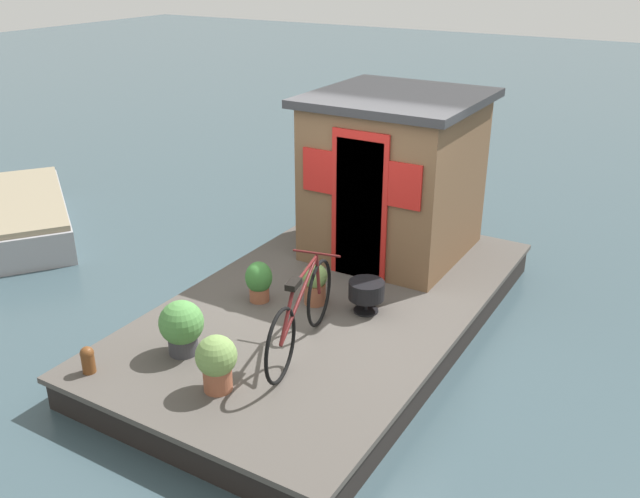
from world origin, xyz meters
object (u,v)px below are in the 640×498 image
at_px(potted_plant_basil, 315,283).
at_px(charcoal_grill, 366,291).
at_px(mooring_bollard, 88,359).
at_px(bicycle, 301,314).
at_px(potted_plant_thyme, 259,280).
at_px(potted_plant_mint, 217,361).
at_px(dinghy_boat, 29,215).
at_px(potted_plant_succulent, 182,326).
at_px(houseboat_cabin, 394,175).

relative_size(potted_plant_basil, charcoal_grill, 1.21).
bearing_deg(mooring_bollard, bicycle, -47.82).
xyz_separation_m(potted_plant_thyme, potted_plant_basil, (0.27, -0.57, 0.00)).
relative_size(potted_plant_thyme, charcoal_grill, 1.20).
xyz_separation_m(charcoal_grill, mooring_bollard, (-2.39, 1.70, -0.10)).
bearing_deg(charcoal_grill, bicycle, 169.42).
distance_m(potted_plant_mint, mooring_bollard, 1.29).
xyz_separation_m(potted_plant_thyme, dinghy_boat, (0.61, 4.79, -0.34)).
xyz_separation_m(bicycle, potted_plant_mint, (-0.96, 0.29, -0.10)).
distance_m(bicycle, potted_plant_basil, 0.99).
height_order(potted_plant_thyme, potted_plant_mint, potted_plant_mint).
distance_m(potted_plant_thyme, charcoal_grill, 1.22).
bearing_deg(potted_plant_succulent, bicycle, -56.37).
bearing_deg(bicycle, dinghy_boat, 77.72).
bearing_deg(potted_plant_thyme, potted_plant_mint, -156.99).
xyz_separation_m(potted_plant_basil, potted_plant_mint, (-1.86, -0.10, 0.05)).
bearing_deg(mooring_bollard, charcoal_grill, -35.40).
distance_m(potted_plant_thyme, potted_plant_succulent, 1.28).
relative_size(potted_plant_basil, potted_plant_mint, 0.88).
relative_size(houseboat_cabin, mooring_bollard, 7.59).
bearing_deg(bicycle, charcoal_grill, -10.58).
bearing_deg(bicycle, mooring_bollard, 132.18).
bearing_deg(houseboat_cabin, mooring_bollard, 163.45).
bearing_deg(potted_plant_succulent, houseboat_cabin, -11.35).
relative_size(potted_plant_mint, charcoal_grill, 1.37).
bearing_deg(dinghy_boat, charcoal_grill, -92.21).
distance_m(charcoal_grill, mooring_bollard, 2.93).
relative_size(houseboat_cabin, bicycle, 1.16).
relative_size(houseboat_cabin, charcoal_grill, 5.23).
bearing_deg(houseboat_cabin, potted_plant_thyme, 162.06).
height_order(potted_plant_thyme, potted_plant_succulent, potted_plant_succulent).
distance_m(houseboat_cabin, dinghy_boat, 5.75).
distance_m(bicycle, dinghy_boat, 5.91).
bearing_deg(mooring_bollard, potted_plant_succulent, -36.68).
distance_m(potted_plant_mint, charcoal_grill, 2.04).
xyz_separation_m(houseboat_cabin, potted_plant_mint, (-3.65, -0.01, -0.74)).
distance_m(potted_plant_thyme, potted_plant_mint, 1.73).
bearing_deg(potted_plant_basil, potted_plant_succulent, 159.52).
bearing_deg(dinghy_boat, potted_plant_basil, -93.72).
xyz_separation_m(potted_plant_basil, potted_plant_succulent, (-1.55, 0.58, 0.05)).
relative_size(potted_plant_thyme, mooring_bollard, 1.74).
bearing_deg(potted_plant_succulent, charcoal_grill, -34.83).
relative_size(potted_plant_basil, mooring_bollard, 1.76).
bearing_deg(potted_plant_mint, charcoal_grill, -13.59).
height_order(potted_plant_thyme, potted_plant_basil, potted_plant_basil).
relative_size(charcoal_grill, dinghy_boat, 0.12).
bearing_deg(houseboat_cabin, potted_plant_basil, 177.07).
bearing_deg(potted_plant_thyme, potted_plant_basil, -65.15).
relative_size(houseboat_cabin, dinghy_boat, 0.65).
relative_size(bicycle, mooring_bollard, 6.57).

